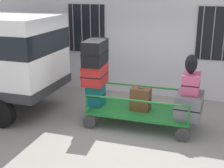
{
  "coord_description": "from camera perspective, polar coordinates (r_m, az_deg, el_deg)",
  "views": [
    {
      "loc": [
        2.01,
        -6.8,
        3.25
      ],
      "look_at": [
        -0.21,
        0.09,
        0.98
      ],
      "focal_mm": 49.44,
      "sensor_mm": 36.0,
      "label": 1
    }
  ],
  "objects": [
    {
      "name": "suitcase_left_middle",
      "position": [
        7.63,
        -3.18,
        1.78
      ],
      "size": [
        0.54,
        0.74,
        0.49
      ],
      "color": "#B21E1E",
      "rests_on": "suitcase_left_bottom"
    },
    {
      "name": "ground_plane",
      "position": [
        7.8,
        1.31,
        -7.19
      ],
      "size": [
        40.0,
        40.0,
        0.0
      ],
      "primitive_type": "plane",
      "color": "gray"
    },
    {
      "name": "cart_railing",
      "position": [
        7.48,
        5.29,
        -2.11
      ],
      "size": [
        2.44,
        1.13,
        0.46
      ],
      "color": "#1E722D",
      "rests_on": "luggage_cart"
    },
    {
      "name": "suitcase_midleft_bottom",
      "position": [
        7.53,
        5.3,
        -2.82
      ],
      "size": [
        0.5,
        0.34,
        0.56
      ],
      "color": "brown",
      "rests_on": "luggage_cart"
    },
    {
      "name": "backpack",
      "position": [
        7.12,
        14.44,
        3.63
      ],
      "size": [
        0.27,
        0.22,
        0.44
      ],
      "color": "black",
      "rests_on": "suitcase_center_middle"
    },
    {
      "name": "suitcase_center_bottom",
      "position": [
        7.37,
        14.07,
        -3.77
      ],
      "size": [
        0.64,
        0.85,
        0.56
      ],
      "color": "slate",
      "rests_on": "luggage_cart"
    },
    {
      "name": "suitcase_left_top",
      "position": [
        7.54,
        -3.12,
        5.88
      ],
      "size": [
        0.52,
        0.93,
        0.6
      ],
      "color": "black",
      "rests_on": "suitcase_left_middle"
    },
    {
      "name": "suitcase_center_middle",
      "position": [
        7.24,
        14.39,
        0.14
      ],
      "size": [
        0.4,
        0.53,
        0.47
      ],
      "color": "#CC4C72",
      "rests_on": "suitcase_center_bottom"
    },
    {
      "name": "building_wall",
      "position": [
        9.57,
        5.89,
        12.83
      ],
      "size": [
        12.0,
        0.38,
        5.0
      ],
      "color": "silver",
      "rests_on": "ground"
    },
    {
      "name": "luggage_cart",
      "position": [
        7.63,
        5.2,
        -5.19
      ],
      "size": [
        2.54,
        1.27,
        0.38
      ],
      "color": "#1E722D",
      "rests_on": "ground"
    },
    {
      "name": "suitcase_left_bottom",
      "position": [
        7.81,
        -3.05,
        -1.94
      ],
      "size": [
        0.42,
        0.43,
        0.58
      ],
      "color": "#0F5960",
      "rests_on": "luggage_cart"
    }
  ]
}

